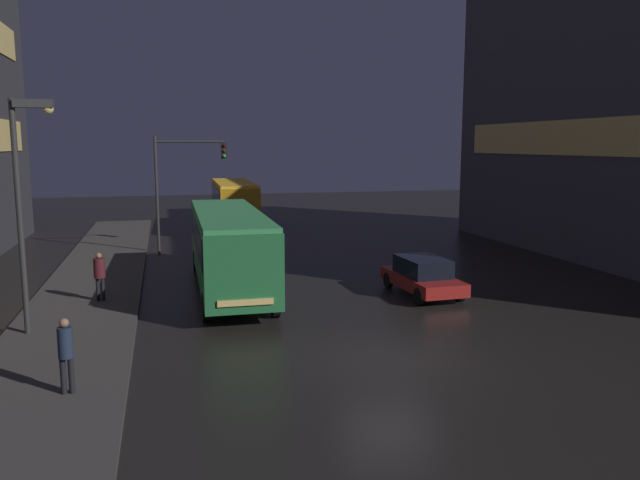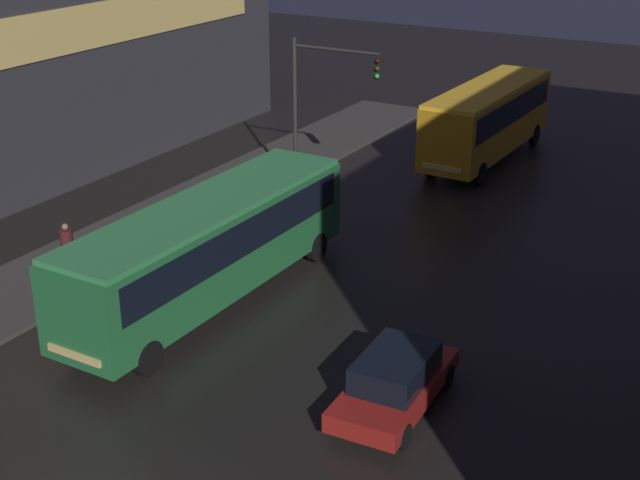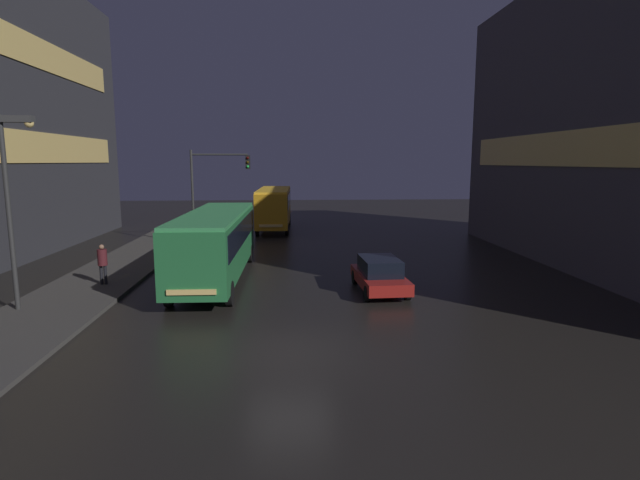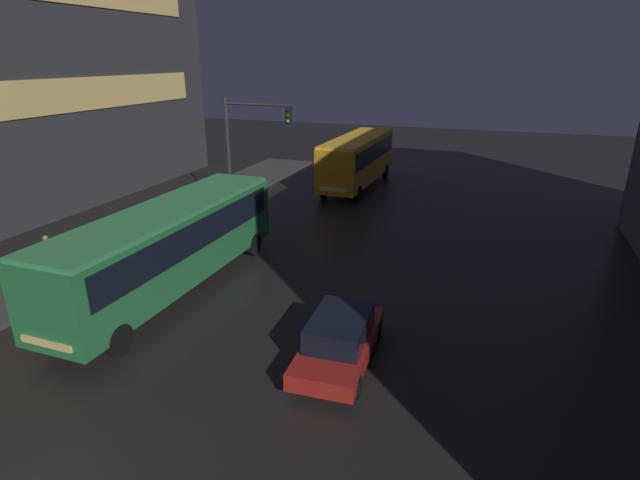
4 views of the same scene
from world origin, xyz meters
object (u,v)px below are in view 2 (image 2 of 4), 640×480
(bus_near, at_px, (209,241))
(car_taxi, at_px, (395,381))
(pedestrian_near, at_px, (67,244))
(traffic_light_main, at_px, (324,93))
(bus_far, at_px, (488,115))

(bus_near, bearing_deg, car_taxi, 162.39)
(pedestrian_near, distance_m, traffic_light_main, 11.65)
(car_taxi, bearing_deg, bus_far, -78.49)
(bus_near, bearing_deg, traffic_light_main, -80.23)
(traffic_light_main, bearing_deg, car_taxi, -53.54)
(car_taxi, relative_size, pedestrian_near, 2.43)
(car_taxi, distance_m, traffic_light_main, 15.51)
(bus_far, bearing_deg, pedestrian_near, 70.81)
(traffic_light_main, bearing_deg, pedestrian_near, -107.70)
(car_taxi, bearing_deg, bus_near, -21.15)
(car_taxi, distance_m, pedestrian_near, 12.47)
(bus_far, bearing_deg, bus_near, 84.33)
(traffic_light_main, bearing_deg, bus_far, 65.93)
(car_taxi, xyz_separation_m, pedestrian_near, (-12.38, 1.43, 0.50))
(bus_far, distance_m, pedestrian_near, 20.42)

